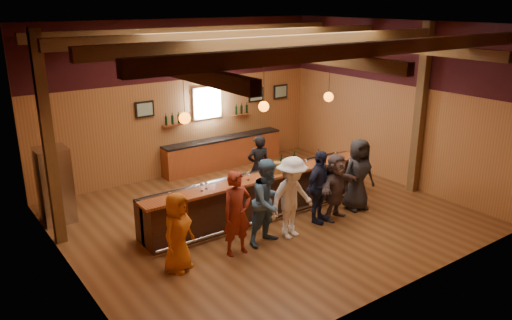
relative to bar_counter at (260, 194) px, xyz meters
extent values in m
plane|color=brown|center=(-0.02, -0.15, -0.52)|extent=(9.00, 9.00, 0.00)
cube|color=#985829|center=(-0.02, 3.85, 1.73)|extent=(9.00, 0.04, 4.50)
cube|color=#985829|center=(-0.02, -4.15, 1.73)|extent=(9.00, 0.04, 4.50)
cube|color=#985829|center=(-4.52, -0.15, 1.73)|extent=(0.04, 8.00, 4.50)
cube|color=#985829|center=(4.48, -0.15, 1.73)|extent=(0.04, 8.00, 4.50)
cube|color=brown|center=(-0.02, -0.15, 3.98)|extent=(9.00, 8.00, 0.04)
cube|color=black|center=(-0.02, 3.83, 3.13)|extent=(9.00, 0.01, 1.70)
cube|color=black|center=(-4.50, -0.15, 3.13)|extent=(0.01, 8.00, 1.70)
cube|color=black|center=(4.46, -0.15, 3.13)|extent=(0.01, 8.00, 1.70)
cube|color=#503417|center=(-4.37, 1.35, 1.73)|extent=(0.22, 0.22, 4.50)
cube|color=#503417|center=(4.33, -1.15, 1.73)|extent=(0.22, 0.22, 4.50)
cube|color=#503417|center=(-0.02, -3.15, 3.68)|extent=(8.80, 0.20, 0.25)
cube|color=#503417|center=(-0.02, -1.15, 3.68)|extent=(8.80, 0.20, 0.25)
cube|color=#503417|center=(-0.02, 0.85, 3.68)|extent=(8.80, 0.20, 0.25)
cube|color=#503417|center=(-0.02, 2.85, 3.68)|extent=(8.80, 0.20, 0.25)
cube|color=#503417|center=(-3.02, -0.15, 3.43)|extent=(0.18, 7.80, 0.22)
cube|color=#503417|center=(-0.02, -0.15, 3.43)|extent=(0.18, 7.80, 0.22)
cube|color=#503417|center=(2.98, -0.15, 3.43)|extent=(0.18, 7.80, 0.22)
cube|color=black|center=(-0.02, -0.15, 0.00)|extent=(6.00, 0.60, 1.05)
cube|color=brown|center=(-0.02, -0.33, 0.56)|extent=(6.30, 0.50, 0.06)
cube|color=black|center=(-0.02, 0.23, 0.40)|extent=(6.00, 0.48, 0.05)
cube|color=black|center=(-0.02, 0.23, -0.07)|extent=(6.00, 0.48, 0.90)
cube|color=silver|center=(1.98, 0.23, 0.36)|extent=(0.45, 0.40, 0.14)
cube|color=silver|center=(2.48, 0.23, 0.36)|extent=(0.45, 0.40, 0.14)
cylinder|color=silver|center=(-0.02, -0.57, -0.37)|extent=(6.00, 0.06, 0.06)
cube|color=brown|center=(1.18, 3.57, -0.07)|extent=(4.00, 0.50, 0.90)
cube|color=black|center=(1.18, 3.57, 0.40)|extent=(4.00, 0.52, 0.05)
cube|color=silver|center=(0.78, 3.80, 1.53)|extent=(0.95, 0.08, 0.95)
cube|color=white|center=(0.78, 3.75, 1.53)|extent=(0.78, 0.01, 0.78)
cube|color=black|center=(-1.22, 3.79, 1.58)|extent=(0.55, 0.04, 0.45)
cube|color=silver|center=(-1.22, 3.77, 1.58)|extent=(0.45, 0.01, 0.35)
cube|color=black|center=(2.58, 3.79, 1.58)|extent=(0.55, 0.04, 0.45)
cube|color=silver|center=(2.58, 3.77, 1.58)|extent=(0.45, 0.01, 0.35)
cube|color=black|center=(3.58, 3.79, 1.58)|extent=(0.55, 0.04, 0.45)
cube|color=silver|center=(3.58, 3.77, 1.58)|extent=(0.45, 0.01, 0.35)
cube|color=brown|center=(-0.42, 3.73, 1.03)|extent=(0.60, 0.18, 0.04)
cylinder|color=black|center=(-0.62, 3.73, 1.18)|extent=(0.07, 0.07, 0.26)
cylinder|color=black|center=(-0.42, 3.73, 1.18)|extent=(0.07, 0.07, 0.26)
cylinder|color=black|center=(-0.22, 3.73, 1.18)|extent=(0.07, 0.07, 0.26)
cube|color=brown|center=(1.98, 3.73, 1.03)|extent=(0.60, 0.18, 0.04)
cylinder|color=black|center=(1.78, 3.73, 1.18)|extent=(0.07, 0.07, 0.26)
cylinder|color=black|center=(1.98, 3.73, 1.18)|extent=(0.07, 0.07, 0.26)
cylinder|color=black|center=(2.18, 3.73, 1.18)|extent=(0.07, 0.07, 0.26)
cylinder|color=black|center=(-2.02, -0.15, 2.80)|extent=(0.01, 0.01, 1.25)
sphere|color=orange|center=(-2.02, -0.15, 2.18)|extent=(0.24, 0.24, 0.24)
cylinder|color=black|center=(-0.02, -0.15, 2.80)|extent=(0.01, 0.01, 1.25)
sphere|color=orange|center=(-0.02, -0.15, 2.18)|extent=(0.24, 0.24, 0.24)
cylinder|color=black|center=(1.98, -0.15, 2.80)|extent=(0.01, 0.01, 1.25)
sphere|color=orange|center=(1.98, -0.15, 2.18)|extent=(0.24, 0.24, 0.24)
cube|color=silver|center=(-4.12, 2.45, 0.38)|extent=(0.70, 0.70, 1.80)
imported|color=#BD5711|center=(-2.82, -1.20, 0.27)|extent=(0.92, 0.80, 1.58)
imported|color=maroon|center=(-1.54, -1.32, 0.37)|extent=(0.66, 0.45, 1.78)
imported|color=#466C8C|center=(-0.73, -1.31, 0.42)|extent=(1.01, 0.84, 1.88)
imported|color=white|center=(-0.16, -1.39, 0.40)|extent=(1.26, 0.80, 1.84)
imported|color=#1C2038|center=(0.85, -1.15, 0.35)|extent=(1.10, 0.72, 1.74)
imported|color=#584747|center=(1.30, -1.24, 0.28)|extent=(1.57, 0.84, 1.61)
imported|color=black|center=(2.15, -1.13, 0.38)|extent=(0.96, 0.70, 1.81)
imported|color=black|center=(0.65, 0.97, 0.31)|extent=(0.69, 0.55, 1.67)
cylinder|color=olive|center=(0.24, -0.32, 0.72)|extent=(0.24, 0.24, 0.26)
cylinder|color=black|center=(0.47, -0.22, 0.73)|extent=(0.08, 0.08, 0.28)
cylinder|color=black|center=(0.47, -0.22, 0.92)|extent=(0.03, 0.03, 0.10)
cylinder|color=black|center=(0.91, -0.17, 0.72)|extent=(0.08, 0.08, 0.27)
cylinder|color=black|center=(0.91, -0.17, 0.91)|extent=(0.03, 0.03, 0.09)
cylinder|color=silver|center=(-2.55, -0.36, 0.59)|extent=(0.06, 0.06, 0.01)
cylinder|color=silver|center=(-2.55, -0.36, 0.64)|extent=(0.01, 0.01, 0.09)
sphere|color=silver|center=(-2.55, -0.36, 0.72)|extent=(0.07, 0.07, 0.07)
cylinder|color=silver|center=(-1.78, -0.32, 0.59)|extent=(0.07, 0.07, 0.01)
cylinder|color=silver|center=(-1.78, -0.32, 0.65)|extent=(0.01, 0.01, 0.10)
sphere|color=silver|center=(-1.78, -0.32, 0.73)|extent=(0.08, 0.08, 0.08)
cylinder|color=silver|center=(-1.64, -0.27, 0.59)|extent=(0.07, 0.07, 0.01)
cylinder|color=silver|center=(-1.64, -0.27, 0.64)|extent=(0.01, 0.01, 0.09)
sphere|color=silver|center=(-1.64, -0.27, 0.72)|extent=(0.07, 0.07, 0.07)
cylinder|color=silver|center=(-0.96, -0.41, 0.59)|extent=(0.07, 0.07, 0.01)
cylinder|color=silver|center=(-0.96, -0.41, 0.64)|extent=(0.01, 0.01, 0.10)
sphere|color=silver|center=(-0.96, -0.41, 0.72)|extent=(0.08, 0.08, 0.08)
cylinder|color=silver|center=(-0.59, -0.35, 0.59)|extent=(0.08, 0.08, 0.01)
cylinder|color=silver|center=(-0.59, -0.35, 0.65)|extent=(0.01, 0.01, 0.11)
sphere|color=silver|center=(-0.59, -0.35, 0.74)|extent=(0.09, 0.09, 0.09)
cylinder|color=silver|center=(0.71, -0.27, 0.59)|extent=(0.07, 0.07, 0.01)
cylinder|color=silver|center=(0.71, -0.27, 0.65)|extent=(0.01, 0.01, 0.10)
sphere|color=silver|center=(0.71, -0.27, 0.73)|extent=(0.08, 0.08, 0.08)
cylinder|color=silver|center=(1.16, -0.30, 0.59)|extent=(0.07, 0.07, 0.01)
cylinder|color=silver|center=(1.16, -0.30, 0.64)|extent=(0.01, 0.01, 0.10)
sphere|color=silver|center=(1.16, -0.30, 0.72)|extent=(0.08, 0.08, 0.08)
cylinder|color=silver|center=(2.21, -0.27, 0.59)|extent=(0.06, 0.06, 0.01)
cylinder|color=silver|center=(2.21, -0.27, 0.64)|extent=(0.01, 0.01, 0.09)
sphere|color=silver|center=(2.21, -0.27, 0.71)|extent=(0.07, 0.07, 0.07)
camera|label=1|loc=(-6.60, -9.06, 4.49)|focal=35.00mm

